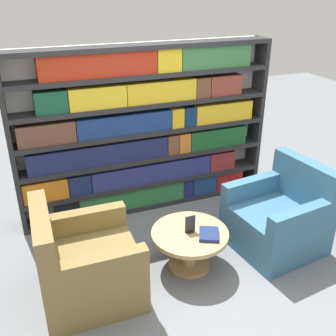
# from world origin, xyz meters

# --- Properties ---
(ground_plane) EXTENTS (14.00, 14.00, 0.00)m
(ground_plane) POSITION_xyz_m (0.00, 0.00, 0.00)
(ground_plane) COLOR slate
(bookshelf) EXTENTS (2.95, 0.30, 1.92)m
(bookshelf) POSITION_xyz_m (-0.01, 1.44, 0.95)
(bookshelf) COLOR silver
(bookshelf) RESTS_ON ground_plane
(armchair_left) EXTENTS (0.83, 0.82, 0.89)m
(armchair_left) POSITION_xyz_m (-1.00, 0.15, 0.31)
(armchair_left) COLOR olive
(armchair_left) RESTS_ON ground_plane
(armchair_right) EXTENTS (0.91, 0.90, 0.89)m
(armchair_right) POSITION_xyz_m (0.98, 0.15, 0.31)
(armchair_right) COLOR #386684
(armchair_right) RESTS_ON ground_plane
(coffee_table) EXTENTS (0.72, 0.72, 0.39)m
(coffee_table) POSITION_xyz_m (-0.01, 0.17, 0.28)
(coffee_table) COLOR tan
(coffee_table) RESTS_ON ground_plane
(table_sign) EXTENTS (0.10, 0.06, 0.17)m
(table_sign) POSITION_xyz_m (-0.01, 0.17, 0.47)
(table_sign) COLOR black
(table_sign) RESTS_ON coffee_table
(stray_book) EXTENTS (0.26, 0.28, 0.03)m
(stray_book) POSITION_xyz_m (0.13, 0.05, 0.41)
(stray_book) COLOR navy
(stray_book) RESTS_ON coffee_table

